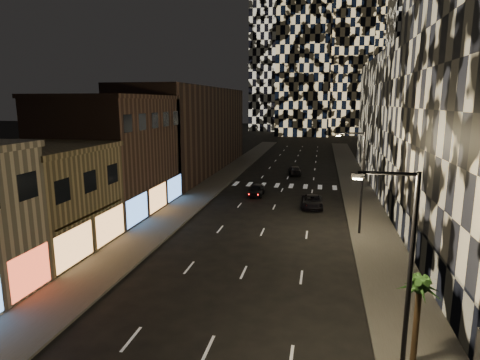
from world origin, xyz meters
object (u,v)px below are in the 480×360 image
at_px(streetlight_far, 360,176).
at_px(car_dark_rightlane, 312,202).
at_px(streetlight_near, 404,267).
at_px(car_dark_midlane, 256,190).
at_px(palm_tree, 419,291).
at_px(car_dark_oncoming, 295,170).

xyz_separation_m(streetlight_far, car_dark_rightlane, (-4.14, 8.56, -4.66)).
height_order(streetlight_near, car_dark_midlane, streetlight_near).
bearing_deg(car_dark_rightlane, car_dark_midlane, 145.16).
relative_size(streetlight_near, palm_tree, 2.18).
height_order(streetlight_far, car_dark_oncoming, streetlight_far).
bearing_deg(car_dark_midlane, car_dark_rightlane, -33.36).
bearing_deg(streetlight_far, car_dark_rightlane, 115.80).
xyz_separation_m(car_dark_midlane, palm_tree, (12.29, -31.26, 2.81)).
height_order(car_dark_midlane, car_dark_rightlane, car_dark_midlane).
relative_size(streetlight_near, car_dark_oncoming, 1.89).
bearing_deg(streetlight_far, car_dark_midlane, 130.71).
height_order(car_dark_midlane, car_dark_oncoming, car_dark_midlane).
height_order(streetlight_far, car_dark_midlane, streetlight_far).
bearing_deg(car_dark_midlane, streetlight_far, -50.35).
distance_m(car_dark_oncoming, palm_tree, 48.17).
relative_size(car_dark_midlane, palm_tree, 1.06).
height_order(car_dark_oncoming, palm_tree, palm_tree).
xyz_separation_m(car_dark_midlane, car_dark_oncoming, (3.72, 16.06, -0.05)).
distance_m(streetlight_near, palm_tree, 2.74).
height_order(streetlight_near, car_dark_rightlane, streetlight_near).
bearing_deg(car_dark_rightlane, streetlight_far, -66.75).
distance_m(streetlight_near, car_dark_oncoming, 49.87).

